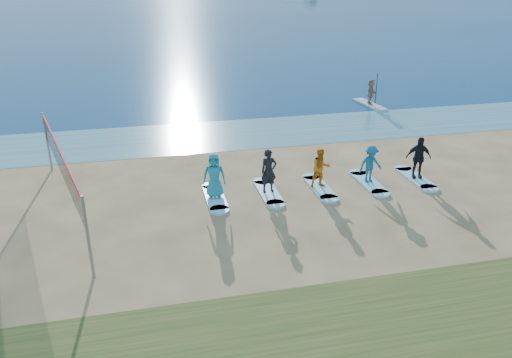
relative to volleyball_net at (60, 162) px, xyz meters
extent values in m
plane|color=tan|center=(7.70, -3.11, -1.90)|extent=(600.00, 600.00, 0.00)
plane|color=teal|center=(7.70, 7.39, -1.90)|extent=(600.00, 600.00, 0.00)
cylinder|color=gray|center=(1.13, -4.35, -0.65)|extent=(0.09, 0.09, 2.50)
cylinder|color=gray|center=(-1.13, 4.35, -0.65)|extent=(0.09, 0.09, 2.50)
cube|color=black|center=(0.00, 0.00, 0.00)|extent=(2.30, 8.72, 1.00)
cube|color=red|center=(0.00, 0.00, 0.52)|extent=(2.33, 8.72, 0.10)
cube|color=silver|center=(16.65, 11.17, -1.84)|extent=(1.01, 3.06, 0.12)
imported|color=tan|center=(16.65, 11.17, -1.03)|extent=(0.85, 1.47, 1.51)
cube|color=silver|center=(46.77, 111.31, -1.90)|extent=(2.39, 5.98, 1.51)
cube|color=#A4F9FF|center=(5.20, -0.08, -1.86)|extent=(0.70, 2.20, 0.09)
imported|color=teal|center=(5.20, -0.08, -0.97)|extent=(0.92, 0.69, 1.70)
cube|color=#A4F9FF|center=(7.26, -0.08, -1.86)|extent=(0.70, 2.20, 0.09)
imported|color=black|center=(7.26, -0.08, -0.98)|extent=(0.64, 0.45, 1.67)
cube|color=#A4F9FF|center=(9.32, -0.08, -1.86)|extent=(0.70, 2.20, 0.09)
imported|color=orange|center=(9.32, -0.08, -1.04)|extent=(0.76, 0.59, 1.54)
cube|color=#A4F9FF|center=(11.38, -0.08, -1.86)|extent=(0.70, 2.20, 0.09)
imported|color=#1B6785|center=(11.38, -0.08, -1.06)|extent=(1.05, 0.69, 1.51)
cube|color=#A4F9FF|center=(13.44, -0.08, -1.86)|extent=(0.70, 2.20, 0.09)
imported|color=black|center=(13.44, -0.08, -0.96)|extent=(1.07, 0.62, 1.71)
camera|label=1|loc=(2.90, -16.79, 6.08)|focal=35.00mm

